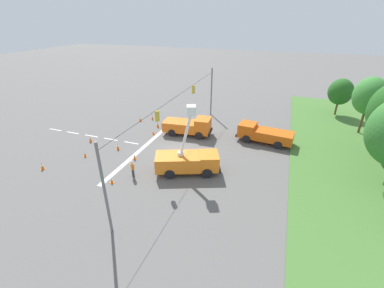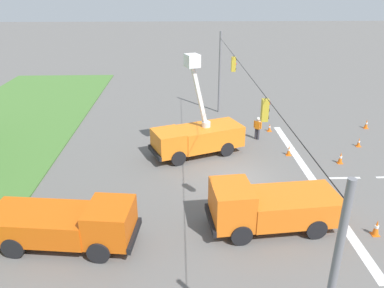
{
  "view_description": "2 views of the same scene",
  "coord_description": "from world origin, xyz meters",
  "px_view_note": "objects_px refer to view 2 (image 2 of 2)",
  "views": [
    {
      "loc": [
        24.08,
        10.17,
        14.02
      ],
      "look_at": [
        1.83,
        2.19,
        2.16
      ],
      "focal_mm": 24.0,
      "sensor_mm": 36.0,
      "label": 1
    },
    {
      "loc": [
        -19.82,
        3.64,
        11.01
      ],
      "look_at": [
        -0.31,
        2.94,
        2.55
      ],
      "focal_mm": 35.0,
      "sensor_mm": 36.0,
      "label": 2
    }
  ],
  "objects_px": {
    "utility_truck_bucket_lift": "(197,136)",
    "traffic_cone_mid_left": "(289,150)",
    "traffic_cone_far_left": "(344,202)",
    "traffic_cone_centre_line": "(341,158)",
    "utility_truck_support_near": "(67,223)",
    "utility_truck_support_far": "(269,206)",
    "traffic_cone_lane_edge_a": "(376,228)",
    "traffic_cone_far_right": "(359,142)",
    "traffic_cone_foreground_right": "(366,124)",
    "traffic_cone_near_bucket": "(269,128)",
    "road_worker": "(258,127)"
  },
  "relations": [
    {
      "from": "traffic_cone_near_bucket",
      "to": "utility_truck_support_far",
      "type": "bearing_deg",
      "value": 166.75
    },
    {
      "from": "traffic_cone_foreground_right",
      "to": "traffic_cone_far_right",
      "type": "bearing_deg",
      "value": 148.09
    },
    {
      "from": "utility_truck_bucket_lift",
      "to": "utility_truck_support_far",
      "type": "xyz_separation_m",
      "value": [
        -8.57,
        -3.02,
        -0.15
      ]
    },
    {
      "from": "traffic_cone_lane_edge_a",
      "to": "traffic_cone_centre_line",
      "type": "relative_size",
      "value": 1.05
    },
    {
      "from": "traffic_cone_mid_left",
      "to": "traffic_cone_lane_edge_a",
      "type": "relative_size",
      "value": 0.87
    },
    {
      "from": "road_worker",
      "to": "traffic_cone_lane_edge_a",
      "type": "distance_m",
      "value": 12.38
    },
    {
      "from": "road_worker",
      "to": "traffic_cone_lane_edge_a",
      "type": "height_order",
      "value": "road_worker"
    },
    {
      "from": "utility_truck_support_far",
      "to": "road_worker",
      "type": "bearing_deg",
      "value": -8.53
    },
    {
      "from": "traffic_cone_foreground_right",
      "to": "traffic_cone_lane_edge_a",
      "type": "relative_size",
      "value": 0.93
    },
    {
      "from": "utility_truck_bucket_lift",
      "to": "traffic_cone_mid_left",
      "type": "distance_m",
      "value": 6.42
    },
    {
      "from": "utility_truck_support_near",
      "to": "traffic_cone_far_right",
      "type": "distance_m",
      "value": 20.92
    },
    {
      "from": "road_worker",
      "to": "traffic_cone_foreground_right",
      "type": "distance_m",
      "value": 9.61
    },
    {
      "from": "utility_truck_support_near",
      "to": "utility_truck_support_far",
      "type": "height_order",
      "value": "utility_truck_support_far"
    },
    {
      "from": "utility_truck_support_near",
      "to": "road_worker",
      "type": "height_order",
      "value": "utility_truck_support_near"
    },
    {
      "from": "utility_truck_support_near",
      "to": "traffic_cone_foreground_right",
      "type": "bearing_deg",
      "value": -55.46
    },
    {
      "from": "road_worker",
      "to": "traffic_cone_far_right",
      "type": "height_order",
      "value": "road_worker"
    },
    {
      "from": "traffic_cone_far_left",
      "to": "traffic_cone_mid_left",
      "type": "bearing_deg",
      "value": 9.82
    },
    {
      "from": "traffic_cone_far_right",
      "to": "traffic_cone_near_bucket",
      "type": "bearing_deg",
      "value": 60.83
    },
    {
      "from": "road_worker",
      "to": "traffic_cone_lane_edge_a",
      "type": "bearing_deg",
      "value": -164.48
    },
    {
      "from": "utility_truck_support_near",
      "to": "traffic_cone_near_bucket",
      "type": "xyz_separation_m",
      "value": [
        13.66,
        -12.32,
        -0.81
      ]
    },
    {
      "from": "utility_truck_bucket_lift",
      "to": "traffic_cone_far_left",
      "type": "distance_m",
      "value": 10.3
    },
    {
      "from": "utility_truck_support_near",
      "to": "traffic_cone_far_right",
      "type": "height_order",
      "value": "utility_truck_support_near"
    },
    {
      "from": "utility_truck_bucket_lift",
      "to": "traffic_cone_lane_edge_a",
      "type": "xyz_separation_m",
      "value": [
        -9.4,
        -7.99,
        -0.95
      ]
    },
    {
      "from": "utility_truck_bucket_lift",
      "to": "traffic_cone_far_right",
      "type": "distance_m",
      "value": 11.9
    },
    {
      "from": "utility_truck_bucket_lift",
      "to": "traffic_cone_centre_line",
      "type": "height_order",
      "value": "utility_truck_bucket_lift"
    },
    {
      "from": "utility_truck_bucket_lift",
      "to": "traffic_cone_far_left",
      "type": "relative_size",
      "value": 10.22
    },
    {
      "from": "road_worker",
      "to": "traffic_cone_foreground_right",
      "type": "height_order",
      "value": "road_worker"
    },
    {
      "from": "traffic_cone_far_left",
      "to": "traffic_cone_centre_line",
      "type": "bearing_deg",
      "value": -20.04
    },
    {
      "from": "utility_truck_bucket_lift",
      "to": "traffic_cone_mid_left",
      "type": "height_order",
      "value": "utility_truck_bucket_lift"
    },
    {
      "from": "traffic_cone_foreground_right",
      "to": "traffic_cone_mid_left",
      "type": "bearing_deg",
      "value": 122.38
    },
    {
      "from": "utility_truck_bucket_lift",
      "to": "traffic_cone_lane_edge_a",
      "type": "bearing_deg",
      "value": -139.61
    },
    {
      "from": "traffic_cone_far_right",
      "to": "traffic_cone_lane_edge_a",
      "type": "bearing_deg",
      "value": 159.58
    },
    {
      "from": "traffic_cone_far_right",
      "to": "utility_truck_bucket_lift",
      "type": "bearing_deg",
      "value": 94.31
    },
    {
      "from": "traffic_cone_mid_left",
      "to": "traffic_cone_far_right",
      "type": "bearing_deg",
      "value": -76.68
    },
    {
      "from": "utility_truck_support_far",
      "to": "traffic_cone_foreground_right",
      "type": "relative_size",
      "value": 8.45
    },
    {
      "from": "traffic_cone_lane_edge_a",
      "to": "traffic_cone_centre_line",
      "type": "distance_m",
      "value": 7.74
    },
    {
      "from": "utility_truck_support_far",
      "to": "traffic_cone_mid_left",
      "type": "distance_m",
      "value": 8.85
    },
    {
      "from": "utility_truck_support_far",
      "to": "traffic_cone_centre_line",
      "type": "distance_m",
      "value": 9.33
    },
    {
      "from": "traffic_cone_near_bucket",
      "to": "traffic_cone_centre_line",
      "type": "height_order",
      "value": "traffic_cone_centre_line"
    },
    {
      "from": "utility_truck_support_far",
      "to": "traffic_cone_far_right",
      "type": "height_order",
      "value": "utility_truck_support_far"
    },
    {
      "from": "utility_truck_support_far",
      "to": "traffic_cone_near_bucket",
      "type": "height_order",
      "value": "utility_truck_support_far"
    },
    {
      "from": "traffic_cone_foreground_right",
      "to": "traffic_cone_far_left",
      "type": "height_order",
      "value": "traffic_cone_foreground_right"
    },
    {
      "from": "utility_truck_support_far",
      "to": "traffic_cone_far_right",
      "type": "distance_m",
      "value": 12.95
    },
    {
      "from": "utility_truck_support_near",
      "to": "traffic_cone_near_bucket",
      "type": "height_order",
      "value": "utility_truck_support_near"
    },
    {
      "from": "traffic_cone_foreground_right",
      "to": "traffic_cone_lane_edge_a",
      "type": "bearing_deg",
      "value": 156.38
    },
    {
      "from": "traffic_cone_far_left",
      "to": "traffic_cone_far_right",
      "type": "distance_m",
      "value": 9.03
    },
    {
      "from": "traffic_cone_mid_left",
      "to": "road_worker",
      "type": "bearing_deg",
      "value": 29.19
    },
    {
      "from": "utility_truck_support_far",
      "to": "traffic_cone_near_bucket",
      "type": "distance_m",
      "value": 13.08
    },
    {
      "from": "utility_truck_bucket_lift",
      "to": "traffic_cone_centre_line",
      "type": "distance_m",
      "value": 9.59
    },
    {
      "from": "traffic_cone_lane_edge_a",
      "to": "traffic_cone_mid_left",
      "type": "bearing_deg",
      "value": 10.53
    }
  ]
}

